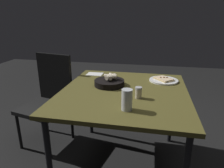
# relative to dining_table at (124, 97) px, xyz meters

# --- Properties ---
(ground) EXTENTS (8.00, 8.00, 0.00)m
(ground) POSITION_rel_dining_table_xyz_m (0.00, 0.00, -0.68)
(ground) COLOR black
(dining_table) EXTENTS (1.01, 1.09, 0.74)m
(dining_table) POSITION_rel_dining_table_xyz_m (0.00, 0.00, 0.00)
(dining_table) COLOR brown
(dining_table) RESTS_ON ground
(pizza_plate) EXTENTS (0.26, 0.26, 0.04)m
(pizza_plate) POSITION_rel_dining_table_xyz_m (-0.32, -0.31, 0.07)
(pizza_plate) COLOR white
(pizza_plate) RESTS_ON dining_table
(bread_basket) EXTENTS (0.26, 0.26, 0.10)m
(bread_basket) POSITION_rel_dining_table_xyz_m (0.14, -0.10, 0.09)
(bread_basket) COLOR black
(bread_basket) RESTS_ON dining_table
(beer_glass) EXTENTS (0.07, 0.07, 0.14)m
(beer_glass) POSITION_rel_dining_table_xyz_m (-0.07, 0.34, 0.12)
(beer_glass) COLOR silver
(beer_glass) RESTS_ON dining_table
(pepper_shaker) EXTENTS (0.05, 0.05, 0.09)m
(pepper_shaker) POSITION_rel_dining_table_xyz_m (-0.12, 0.13, 0.10)
(pepper_shaker) COLOR #BFB299
(pepper_shaker) RESTS_ON dining_table
(napkin) EXTENTS (0.16, 0.12, 0.00)m
(napkin) POSITION_rel_dining_table_xyz_m (0.36, -0.41, 0.06)
(napkin) COLOR white
(napkin) RESTS_ON dining_table
(chair_near) EXTENTS (0.53, 0.53, 0.94)m
(chair_near) POSITION_rel_dining_table_xyz_m (0.83, -0.28, -0.16)
(chair_near) COLOR black
(chair_near) RESTS_ON ground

